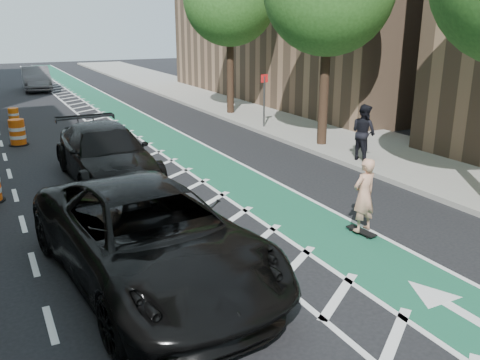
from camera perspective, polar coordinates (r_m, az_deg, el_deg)
ground at (r=9.76m, az=-1.27°, el=-11.25°), size 120.00×120.00×0.00m
bike_lane at (r=19.52m, az=-6.19°, el=3.38°), size 2.00×90.00×0.01m
buffer_strip at (r=19.06m, az=-10.40°, el=2.84°), size 1.40×90.00×0.01m
sidewalk_right at (r=22.59m, az=9.43°, el=5.32°), size 5.00×90.00×0.15m
curb_right at (r=21.24m, az=4.07°, el=4.77°), size 0.12×90.00×0.16m
sign_post at (r=22.99m, az=2.73°, el=8.97°), size 0.35×0.08×2.47m
skateboard at (r=12.03m, az=13.46°, el=-5.59°), size 0.31×0.79×0.10m
skateboarder at (r=11.72m, az=13.76°, el=-1.66°), size 0.67×0.48×1.71m
suv_near at (r=9.54m, az=-10.12°, el=-6.23°), size 3.64×6.75×1.80m
suv_far at (r=16.03m, az=-14.83°, el=2.87°), size 2.44×5.78×1.66m
car_grey at (r=39.68m, az=-21.90°, el=10.52°), size 2.02×5.16×1.67m
pedestrian at (r=17.75m, az=13.70°, el=5.23°), size 0.79×0.98×1.91m
barrel_b at (r=21.95m, az=-23.71°, el=4.85°), size 0.76×0.76×1.03m
barrel_c at (r=26.44m, az=-24.05°, el=6.47°), size 0.59×0.59×0.81m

